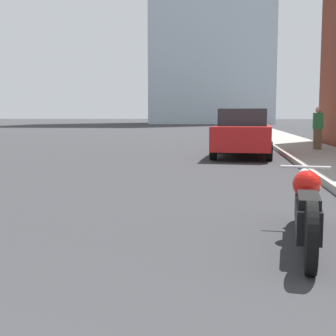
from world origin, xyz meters
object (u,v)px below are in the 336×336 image
at_px(motorcycle, 307,209).
at_px(parked_car_silver, 236,123).
at_px(parked_car_green, 239,125).
at_px(parked_car_black, 236,120).
at_px(parked_car_red, 243,133).
at_px(pedestrian, 318,128).
at_px(parked_car_white, 236,121).

distance_m(motorcycle, parked_car_silver, 34.78).
bearing_deg(parked_car_green, parked_car_black, 95.35).
distance_m(parked_car_red, parked_car_black, 44.38).
relative_size(parked_car_green, pedestrian, 2.79).
bearing_deg(motorcycle, pedestrian, 86.28).
xyz_separation_m(parked_car_green, parked_car_black, (0.25, 32.23, -0.02)).
height_order(parked_car_green, parked_car_white, parked_car_green).
distance_m(motorcycle, parked_car_red, 11.20).
relative_size(parked_car_black, pedestrian, 2.37).
distance_m(parked_car_green, pedestrian, 10.63).
relative_size(motorcycle, parked_car_green, 0.59).
bearing_deg(parked_car_black, parked_car_red, -90.05).
bearing_deg(parked_car_white, parked_car_red, -90.76).
relative_size(parked_car_white, pedestrian, 2.52).
bearing_deg(parked_car_white, pedestrian, -85.74).
xyz_separation_m(motorcycle, parked_car_silver, (-0.25, 34.78, 0.42)).
height_order(parked_car_silver, parked_car_white, parked_car_silver).
height_order(parked_car_red, parked_car_silver, parked_car_silver).
bearing_deg(pedestrian, parked_car_green, 104.74).
distance_m(parked_car_green, parked_car_black, 32.23).
height_order(parked_car_silver, parked_car_black, parked_car_silver).
xyz_separation_m(motorcycle, parked_car_green, (-0.23, 23.34, 0.44)).
bearing_deg(parked_car_red, parked_car_green, 93.19).
distance_m(parked_car_red, parked_car_white, 34.22).
relative_size(parked_car_silver, parked_car_white, 1.02).
xyz_separation_m(parked_car_red, parked_car_white, (0.26, 34.22, -0.00)).
height_order(parked_car_red, parked_car_green, parked_car_green).
relative_size(parked_car_green, parked_car_white, 1.11).
xyz_separation_m(parked_car_red, parked_car_green, (0.15, 12.15, 0.01)).
bearing_deg(parked_car_black, parked_car_white, -90.33).
bearing_deg(parked_car_green, parked_car_red, -84.88).
bearing_deg(parked_car_red, parked_car_white, 93.44).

